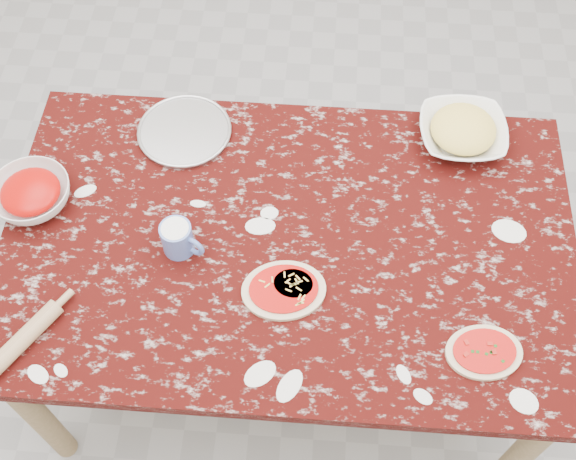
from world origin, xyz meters
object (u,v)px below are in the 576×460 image
(cheese_bowl, at_px, (462,133))
(rolling_pin, at_px, (24,339))
(flour_mug, at_px, (178,239))
(worktable, at_px, (288,255))
(pizza_tray, at_px, (185,132))
(sauce_bowl, at_px, (32,195))

(cheese_bowl, distance_m, rolling_pin, 1.36)
(flour_mug, bearing_deg, worktable, 9.77)
(cheese_bowl, xyz_separation_m, rolling_pin, (-1.14, -0.75, -0.01))
(worktable, xyz_separation_m, pizza_tray, (-0.34, 0.36, 0.09))
(worktable, bearing_deg, pizza_tray, 133.74)
(sauce_bowl, xyz_separation_m, cheese_bowl, (1.23, 0.32, -0.00))
(worktable, xyz_separation_m, rolling_pin, (-0.64, -0.36, 0.11))
(pizza_tray, distance_m, cheese_bowl, 0.84)
(worktable, relative_size, sauce_bowl, 7.08)
(cheese_bowl, height_order, rolling_pin, cheese_bowl)
(flour_mug, bearing_deg, sauce_bowl, 164.30)
(pizza_tray, relative_size, flour_mug, 2.27)
(flour_mug, distance_m, rolling_pin, 0.47)
(sauce_bowl, bearing_deg, worktable, -5.73)
(flour_mug, relative_size, rolling_pin, 0.54)
(worktable, height_order, pizza_tray, pizza_tray)
(worktable, distance_m, flour_mug, 0.33)
(flour_mug, xyz_separation_m, rolling_pin, (-0.35, -0.31, -0.03))
(cheese_bowl, xyz_separation_m, flour_mug, (-0.79, -0.44, 0.02))
(pizza_tray, xyz_separation_m, rolling_pin, (-0.30, -0.72, 0.02))
(pizza_tray, relative_size, sauce_bowl, 1.24)
(sauce_bowl, bearing_deg, rolling_pin, -77.99)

